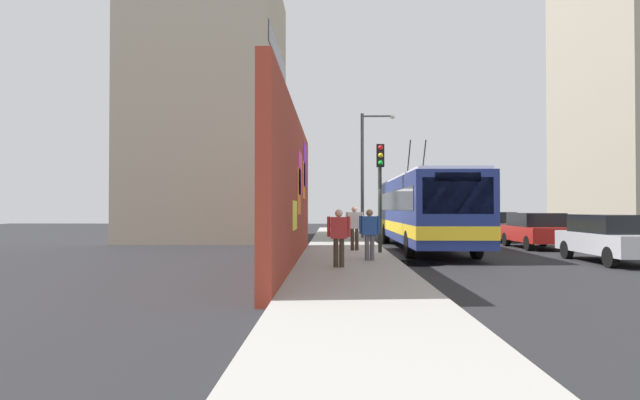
# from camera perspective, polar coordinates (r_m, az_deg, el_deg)

# --- Properties ---
(ground_plane) EXTENTS (80.00, 80.00, 0.00)m
(ground_plane) POSITION_cam_1_polar(r_m,az_deg,el_deg) (20.34, 7.38, -5.95)
(ground_plane) COLOR #232326
(sidewalk_slab) EXTENTS (48.00, 3.20, 0.15)m
(sidewalk_slab) POSITION_cam_1_polar(r_m,az_deg,el_deg) (20.23, 2.85, -5.78)
(sidewalk_slab) COLOR #9E9B93
(sidewalk_slab) RESTS_ON ground_plane
(graffiti_wall) EXTENTS (13.76, 0.32, 4.69)m
(graffiti_wall) POSITION_cam_1_polar(r_m,az_deg,el_deg) (16.11, -3.01, 1.08)
(graffiti_wall) COLOR maroon
(graffiti_wall) RESTS_ON ground_plane
(building_far_left) EXTENTS (10.52, 7.76, 15.39)m
(building_far_left) POSITION_cam_1_polar(r_m,az_deg,el_deg) (31.66, -11.75, 9.85)
(building_far_left) COLOR #9E937F
(building_far_left) RESTS_ON ground_plane
(building_far_right) EXTENTS (11.17, 6.65, 18.78)m
(building_far_right) POSITION_cam_1_polar(r_m,az_deg,el_deg) (38.78, 31.47, 10.52)
(building_far_right) COLOR #9E937F
(building_far_right) RESTS_ON ground_plane
(city_bus) EXTENTS (12.48, 2.64, 4.92)m
(city_bus) POSITION_cam_1_polar(r_m,az_deg,el_deg) (22.77, 11.28, -0.99)
(city_bus) COLOR navy
(city_bus) RESTS_ON ground_plane
(parked_car_silver) EXTENTS (4.38, 1.80, 1.58)m
(parked_car_silver) POSITION_cam_1_polar(r_m,az_deg,el_deg) (19.46, 29.37, -3.61)
(parked_car_silver) COLOR #B7B7BC
(parked_car_silver) RESTS_ON ground_plane
(parked_car_red) EXTENTS (4.24, 1.95, 1.58)m
(parked_car_red) POSITION_cam_1_polar(r_m,az_deg,el_deg) (25.11, 22.69, -3.02)
(parked_car_red) COLOR #B21E19
(parked_car_red) RESTS_ON ground_plane
(parked_car_champagne) EXTENTS (4.19, 1.84, 1.58)m
(parked_car_champagne) POSITION_cam_1_polar(r_m,az_deg,el_deg) (30.60, 18.73, -2.66)
(parked_car_champagne) COLOR #C6B793
(parked_car_champagne) RESTS_ON ground_plane
(pedestrian_near_wall) EXTENTS (0.22, 0.65, 1.61)m
(pedestrian_near_wall) POSITION_cam_1_polar(r_m,az_deg,el_deg) (14.44, 2.08, -3.69)
(pedestrian_near_wall) COLOR #3F3326
(pedestrian_near_wall) RESTS_ON sidewalk_slab
(pedestrian_midblock) EXTENTS (0.23, 0.68, 1.71)m
(pedestrian_midblock) POSITION_cam_1_polar(r_m,az_deg,el_deg) (20.18, 3.83, -2.70)
(pedestrian_midblock) COLOR #3F3326
(pedestrian_midblock) RESTS_ON sidewalk_slab
(pedestrian_at_curb) EXTENTS (0.22, 0.65, 1.60)m
(pedestrian_at_curb) POSITION_cam_1_polar(r_m,az_deg,el_deg) (16.36, 5.48, -3.38)
(pedestrian_at_curb) COLOR #595960
(pedestrian_at_curb) RESTS_ON sidewalk_slab
(traffic_light) EXTENTS (0.49, 0.28, 4.03)m
(traffic_light) POSITION_cam_1_polar(r_m,az_deg,el_deg) (19.26, 6.64, 2.30)
(traffic_light) COLOR #2D382D
(traffic_light) RESTS_ON sidewalk_slab
(street_lamp) EXTENTS (0.44, 1.91, 6.92)m
(street_lamp) POSITION_cam_1_polar(r_m,az_deg,el_deg) (28.94, 5.09, 3.71)
(street_lamp) COLOR #4C4C51
(street_lamp) RESTS_ON sidewalk_slab
(curbside_puddle) EXTENTS (2.03, 2.03, 0.00)m
(curbside_puddle) POSITION_cam_1_polar(r_m,az_deg,el_deg) (17.19, 10.53, -6.86)
(curbside_puddle) COLOR black
(curbside_puddle) RESTS_ON ground_plane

